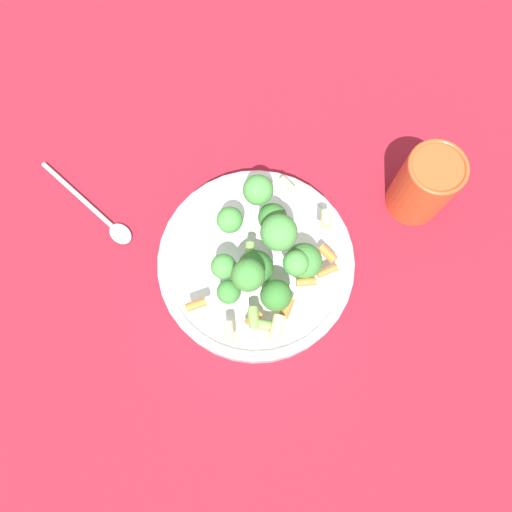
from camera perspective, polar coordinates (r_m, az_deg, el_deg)
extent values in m
plane|color=maroon|center=(0.69, 0.00, -1.40)|extent=(3.00, 3.00, 0.00)
cylinder|color=silver|center=(0.67, 0.00, -1.00)|extent=(0.26, 0.26, 0.04)
torus|color=silver|center=(0.66, 0.00, -0.58)|extent=(0.26, 0.26, 0.01)
cylinder|color=#8CB766|center=(0.64, 5.25, -1.27)|extent=(0.02, 0.02, 0.02)
sphere|color=#3D8438|center=(0.61, 5.49, -0.61)|extent=(0.05, 0.05, 0.05)
cylinder|color=#8CB766|center=(0.61, 4.44, -1.28)|extent=(0.01, 0.01, 0.01)
sphere|color=#479342|center=(0.60, 4.59, -0.79)|extent=(0.03, 0.03, 0.03)
cylinder|color=#8CB766|center=(0.62, -3.63, -1.64)|extent=(0.01, 0.01, 0.01)
sphere|color=#479342|center=(0.60, -3.74, -1.19)|extent=(0.03, 0.03, 0.03)
cylinder|color=#8CB766|center=(0.64, 1.83, 3.77)|extent=(0.01, 0.01, 0.01)
sphere|color=#33722D|center=(0.62, 1.89, 4.42)|extent=(0.04, 0.04, 0.04)
cylinder|color=#8CB766|center=(0.64, 0.30, -1.94)|extent=(0.02, 0.02, 0.01)
sphere|color=#33722D|center=(0.61, 0.32, -1.36)|extent=(0.04, 0.04, 0.04)
cylinder|color=#8CB766|center=(0.61, 2.52, 1.86)|extent=(0.02, 0.02, 0.02)
sphere|color=#479342|center=(0.58, 2.64, 2.71)|extent=(0.04, 0.04, 0.04)
cylinder|color=#8CB766|center=(0.63, 0.11, 6.67)|extent=(0.01, 0.01, 0.02)
sphere|color=#479342|center=(0.61, 0.11, 7.55)|extent=(0.04, 0.04, 0.04)
cylinder|color=#8CB766|center=(0.59, -0.87, -2.74)|extent=(0.01, 0.01, 0.02)
sphere|color=#3D8438|center=(0.57, -0.91, -2.18)|extent=(0.04, 0.04, 0.04)
cylinder|color=#8CB766|center=(0.63, -3.04, -4.49)|extent=(0.01, 0.01, 0.01)
sphere|color=#3D8438|center=(0.61, -3.14, -4.12)|extent=(0.03, 0.03, 0.03)
cylinder|color=#8CB766|center=(0.62, 2.21, -4.96)|extent=(0.01, 0.01, 0.01)
sphere|color=#33722D|center=(0.60, 2.30, -4.52)|extent=(0.04, 0.04, 0.04)
cylinder|color=#8CB766|center=(0.65, -2.93, 3.55)|extent=(0.01, 0.01, 0.01)
sphere|color=#479342|center=(0.63, -3.02, 4.14)|extent=(0.03, 0.03, 0.03)
cylinder|color=orange|center=(0.62, 0.07, -7.17)|extent=(0.03, 0.02, 0.01)
cylinder|color=orange|center=(0.61, 5.78, -2.97)|extent=(0.01, 0.03, 0.01)
cylinder|color=orange|center=(0.63, 8.18, -1.71)|extent=(0.02, 0.03, 0.01)
cylinder|color=beige|center=(0.63, 8.01, 4.26)|extent=(0.02, 0.01, 0.01)
cylinder|color=#729E4C|center=(0.61, -0.12, -7.04)|extent=(0.03, 0.02, 0.01)
cylinder|color=beige|center=(0.65, 3.68, 8.14)|extent=(0.02, 0.02, 0.01)
cylinder|color=beige|center=(0.61, -3.12, -8.64)|extent=(0.03, 0.02, 0.01)
cylinder|color=#729E4C|center=(0.63, -0.97, -1.68)|extent=(0.02, 0.02, 0.01)
cylinder|color=#729E4C|center=(0.62, 0.81, -7.86)|extent=(0.02, 0.03, 0.01)
cylinder|color=orange|center=(0.64, 8.22, 0.28)|extent=(0.03, 0.03, 0.01)
cylinder|color=orange|center=(0.62, 3.50, -5.91)|extent=(0.03, 0.02, 0.01)
cylinder|color=#729E4C|center=(0.63, 1.35, -1.75)|extent=(0.03, 0.01, 0.01)
cylinder|color=#729E4C|center=(0.61, -0.75, 0.51)|extent=(0.02, 0.01, 0.01)
cylinder|color=beige|center=(0.61, 2.37, -8.16)|extent=(0.03, 0.02, 0.01)
cylinder|color=orange|center=(0.61, -6.89, -5.55)|extent=(0.02, 0.03, 0.01)
cylinder|color=#CC4C23|center=(0.71, 18.66, 7.66)|extent=(0.08, 0.08, 0.11)
torus|color=#CC4C23|center=(0.66, 20.15, 9.54)|extent=(0.08, 0.08, 0.01)
cylinder|color=silver|center=(0.77, -19.78, 6.65)|extent=(0.10, 0.12, 0.01)
ellipsoid|color=silver|center=(0.73, -15.23, 2.47)|extent=(0.04, 0.04, 0.01)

